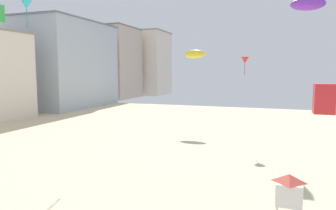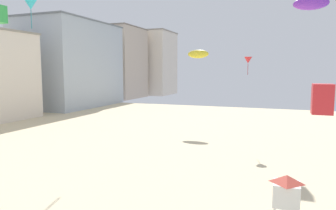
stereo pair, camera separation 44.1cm
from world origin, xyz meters
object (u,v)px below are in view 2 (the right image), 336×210
kite_yellow_parafoil (198,54)px  lifeguard_stand (286,191)px  kite_red_box (322,99)px  kite_red_delta (248,60)px  kite_cyan_delta (31,4)px  kite_purple_parafoil (311,3)px

kite_yellow_parafoil → lifeguard_stand: bearing=-66.3°
kite_red_box → kite_red_delta: size_ratio=0.71×
kite_red_delta → kite_cyan_delta: bearing=-162.0°
kite_purple_parafoil → kite_red_delta: bearing=137.1°
kite_purple_parafoil → kite_red_delta: size_ratio=1.47×
kite_purple_parafoil → lifeguard_stand: bearing=-96.2°
kite_purple_parafoil → kite_yellow_parafoil: size_ratio=0.98×
kite_red_delta → kite_cyan_delta: size_ratio=0.61×
kite_yellow_parafoil → kite_red_delta: size_ratio=1.50×
kite_purple_parafoil → kite_red_box: (-0.16, -12.61, -6.36)m
kite_red_box → kite_red_delta: 18.23m
kite_red_delta → kite_cyan_delta: (-20.73, -6.72, 5.60)m
kite_red_delta → kite_cyan_delta: kite_cyan_delta is taller
kite_red_box → kite_cyan_delta: size_ratio=0.43×
lifeguard_stand → kite_red_delta: (-3.75, 17.78, 6.23)m
lifeguard_stand → kite_purple_parafoil: kite_purple_parafoil is taller
kite_red_delta → kite_purple_parafoil: bearing=-42.9°
lifeguard_stand → kite_red_delta: size_ratio=1.44×
kite_red_box → kite_cyan_delta: kite_cyan_delta is taller
kite_red_box → kite_red_delta: (-4.99, 17.39, 2.21)m
kite_purple_parafoil → kite_cyan_delta: bearing=-175.7°
kite_purple_parafoil → kite_yellow_parafoil: bearing=137.4°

